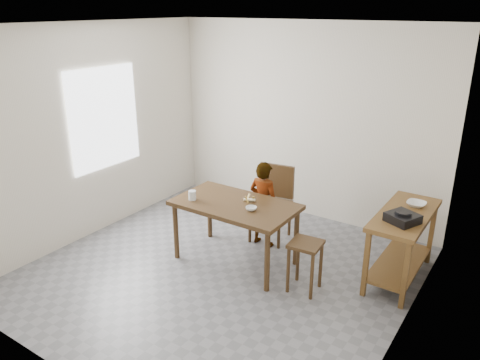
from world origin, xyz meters
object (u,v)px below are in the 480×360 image
Objects in this scene: dining_chair at (270,205)px; prep_counter at (401,246)px; dining_table at (235,232)px; child at (264,204)px; stool at (305,266)px.

prep_counter is at bearing -9.32° from dining_chair.
prep_counter reaches higher than dining_table.
dining_chair is (0.00, 0.17, -0.07)m from child.
child reaches higher than dining_table.
prep_counter reaches higher than stool.
prep_counter is 1.11m from stool.
child is (0.05, 0.55, 0.18)m from dining_table.
child is at bearing 84.51° from dining_table.
stool is (-0.77, -0.79, -0.12)m from prep_counter.
child is at bearing -98.69° from dining_chair.
dining_table is 1.27× the size of child.
dining_table is 1.46× the size of dining_chair.
child reaches higher than stool.
dining_chair is (-1.67, 0.02, 0.08)m from prep_counter.
prep_counter is 1.25× the size of dining_chair.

